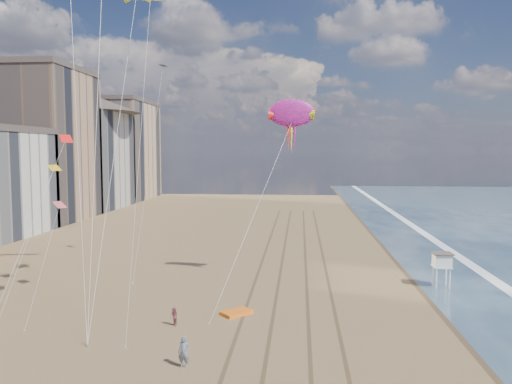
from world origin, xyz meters
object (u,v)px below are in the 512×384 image
(lifeguard_stand, at_px, (442,261))
(kite_flyer_a, at_px, (184,352))
(grounded_kite, at_px, (237,313))
(kite_flyer_b, at_px, (174,317))
(show_kite, at_px, (291,113))

(lifeguard_stand, bearing_deg, kite_flyer_a, -136.04)
(lifeguard_stand, distance_m, kite_flyer_a, 28.93)
(grounded_kite, bearing_deg, lifeguard_stand, -15.32)
(grounded_kite, xyz_separation_m, kite_flyer_a, (-1.94, -10.23, 0.85))
(grounded_kite, bearing_deg, kite_flyer_b, 173.05)
(lifeguard_stand, bearing_deg, grounded_kite, -152.50)
(show_kite, distance_m, kite_flyer_b, 21.84)
(show_kite, distance_m, kite_flyer_a, 25.55)
(show_kite, xyz_separation_m, kite_flyer_a, (-6.13, -19.11, -15.82))
(grounded_kite, height_order, show_kite, show_kite)
(grounded_kite, relative_size, show_kite, 0.12)
(grounded_kite, height_order, kite_flyer_a, kite_flyer_a)
(show_kite, height_order, kite_flyer_b, show_kite)
(grounded_kite, bearing_deg, kite_flyer_a, -143.53)
(kite_flyer_a, bearing_deg, grounded_kite, 81.09)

